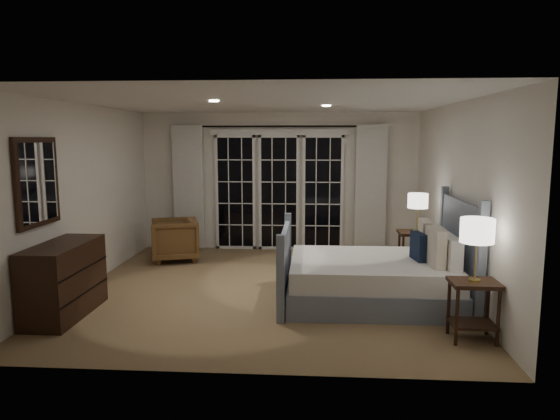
# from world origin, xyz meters

# --- Properties ---
(floor) EXTENTS (5.00, 5.00, 0.00)m
(floor) POSITION_xyz_m (0.00, 0.00, 0.00)
(floor) COLOR #856448
(floor) RESTS_ON ground
(ceiling) EXTENTS (5.00, 5.00, 0.00)m
(ceiling) POSITION_xyz_m (0.00, 0.00, 2.50)
(ceiling) COLOR silver
(ceiling) RESTS_ON wall_back
(wall_left) EXTENTS (0.02, 5.00, 2.50)m
(wall_left) POSITION_xyz_m (-2.50, 0.00, 1.25)
(wall_left) COLOR white
(wall_left) RESTS_ON floor
(wall_right) EXTENTS (0.02, 5.00, 2.50)m
(wall_right) POSITION_xyz_m (2.50, 0.00, 1.25)
(wall_right) COLOR white
(wall_right) RESTS_ON floor
(wall_back) EXTENTS (5.00, 0.02, 2.50)m
(wall_back) POSITION_xyz_m (0.00, 2.50, 1.25)
(wall_back) COLOR white
(wall_back) RESTS_ON floor
(wall_front) EXTENTS (5.00, 0.02, 2.50)m
(wall_front) POSITION_xyz_m (0.00, -2.50, 1.25)
(wall_front) COLOR white
(wall_front) RESTS_ON floor
(french_doors) EXTENTS (2.50, 0.04, 2.20)m
(french_doors) POSITION_xyz_m (0.00, 2.46, 1.09)
(french_doors) COLOR black
(french_doors) RESTS_ON wall_back
(curtain_rod) EXTENTS (3.50, 0.03, 0.03)m
(curtain_rod) POSITION_xyz_m (0.00, 2.40, 2.25)
(curtain_rod) COLOR black
(curtain_rod) RESTS_ON wall_back
(curtain_left) EXTENTS (0.55, 0.10, 2.25)m
(curtain_left) POSITION_xyz_m (-1.65, 2.38, 1.15)
(curtain_left) COLOR silver
(curtain_left) RESTS_ON curtain_rod
(curtain_right) EXTENTS (0.55, 0.10, 2.25)m
(curtain_right) POSITION_xyz_m (1.65, 2.38, 1.15)
(curtain_right) COLOR silver
(curtain_right) RESTS_ON curtain_rod
(downlight_a) EXTENTS (0.12, 0.12, 0.01)m
(downlight_a) POSITION_xyz_m (0.80, 0.60, 2.49)
(downlight_a) COLOR white
(downlight_a) RESTS_ON ceiling
(downlight_b) EXTENTS (0.12, 0.12, 0.01)m
(downlight_b) POSITION_xyz_m (-0.60, -0.40, 2.49)
(downlight_b) COLOR white
(downlight_b) RESTS_ON ceiling
(bed) EXTENTS (2.21, 1.59, 1.29)m
(bed) POSITION_xyz_m (1.42, -0.45, 0.33)
(bed) COLOR slate
(bed) RESTS_ON floor
(nightstand_left) EXTENTS (0.47, 0.38, 0.62)m
(nightstand_left) POSITION_xyz_m (2.25, -1.60, 0.40)
(nightstand_left) COLOR #321F10
(nightstand_left) RESTS_ON floor
(nightstand_right) EXTENTS (0.52, 0.42, 0.68)m
(nightstand_right) POSITION_xyz_m (2.15, 0.77, 0.45)
(nightstand_right) COLOR #321F10
(nightstand_right) RESTS_ON floor
(lamp_left) EXTENTS (0.33, 0.33, 0.64)m
(lamp_left) POSITION_xyz_m (2.25, -1.60, 1.13)
(lamp_left) COLOR tan
(lamp_left) RESTS_ON nightstand_left
(lamp_right) EXTENTS (0.29, 0.29, 0.56)m
(lamp_right) POSITION_xyz_m (2.15, 0.77, 1.13)
(lamp_right) COLOR tan
(lamp_right) RESTS_ON nightstand_right
(armchair) EXTENTS (0.96, 0.95, 0.70)m
(armchair) POSITION_xyz_m (-1.69, 1.51, 0.35)
(armchair) COLOR brown
(armchair) RESTS_ON floor
(dresser) EXTENTS (0.51, 1.20, 0.85)m
(dresser) POSITION_xyz_m (-2.23, -1.19, 0.42)
(dresser) COLOR #321F10
(dresser) RESTS_ON floor
(mirror) EXTENTS (0.05, 0.85, 1.00)m
(mirror) POSITION_xyz_m (-2.47, -1.19, 1.55)
(mirror) COLOR #321F10
(mirror) RESTS_ON wall_left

